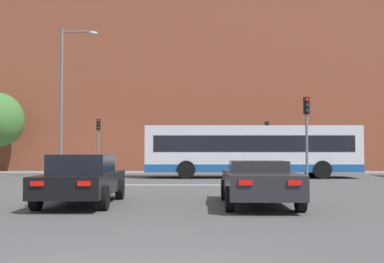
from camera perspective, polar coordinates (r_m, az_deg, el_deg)
stop_line_strip at (r=21.55m, az=-1.68°, el=-6.35°), size 9.68×0.30×0.01m
far_pavement at (r=34.81m, az=-0.87°, el=-4.84°), size 70.76×2.50×0.01m
brick_civic_building at (r=44.80m, az=-2.95°, el=6.31°), size 40.06×13.80×22.42m
car_saloon_left at (r=14.03m, az=-12.86°, el=-5.48°), size 1.98×4.67×1.41m
car_roadster_right at (r=13.53m, az=7.88°, el=-5.92°), size 2.02×4.65×1.23m
bus_crossing_lead at (r=27.66m, az=7.06°, el=-2.22°), size 11.98×2.67×2.93m
traffic_light_near_right at (r=23.02m, az=13.44°, el=0.74°), size 0.26×0.31×4.04m
traffic_light_far_left at (r=34.74m, az=-11.03°, el=-0.54°), size 0.26×0.31×3.82m
traffic_light_far_right at (r=34.24m, az=8.88°, el=-0.73°), size 0.26×0.31×3.63m
street_lamp_junction at (r=27.88m, az=-14.60°, el=4.96°), size 2.09×0.36×8.38m
pedestrian_waiting at (r=34.86m, az=12.74°, el=-3.20°), size 0.42×0.27×1.65m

